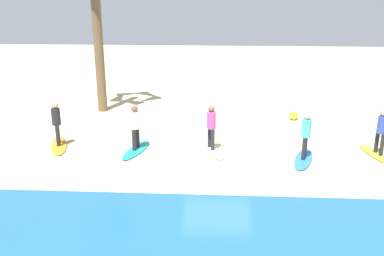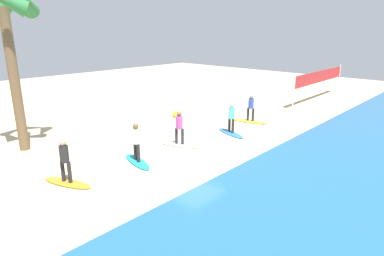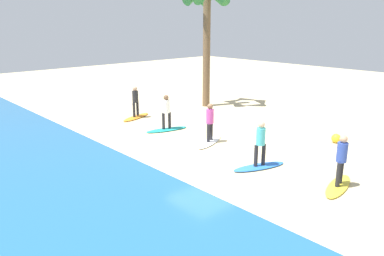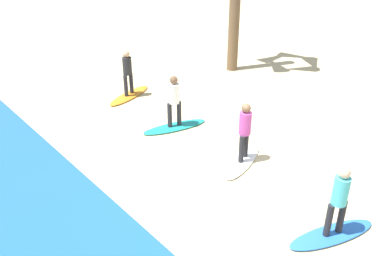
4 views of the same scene
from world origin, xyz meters
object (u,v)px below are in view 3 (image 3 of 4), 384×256
object	(u,v)px
surfer_orange	(135,99)
palm_tree	(207,7)
surfboard_orange	(136,117)
surfer_teal	(166,109)
surfboard_white	(210,142)
surfboard_blue	(259,167)
surfboard_teal	(167,129)
surfer_yellow	(342,157)
surfer_blue	(261,140)
beach_ball	(336,138)
surfer_white	(210,120)
surfboard_yellow	(338,186)

from	to	relation	value
surfer_orange	palm_tree	distance (m)	6.91
surfboard_orange	palm_tree	distance (m)	7.63
surfer_teal	surfer_orange	size ratio (longest dim) A/B	1.00
surfboard_white	surfer_teal	xyz separation A→B (m)	(2.74, 0.18, 0.99)
surfboard_blue	surfboard_white	bearing A→B (deg)	-84.56
surfboard_teal	surfboard_orange	size ratio (longest dim) A/B	1.00
surfer_orange	surfboard_orange	bearing A→B (deg)	0.00
surfer_yellow	surfboard_orange	size ratio (longest dim) A/B	0.78
surfer_blue	beach_ball	distance (m)	4.85
surfer_orange	beach_ball	bearing A→B (deg)	-157.46
surfer_white	surfer_teal	size ratio (longest dim) A/B	1.00
surfer_teal	surfboard_white	bearing A→B (deg)	-176.28
surfboard_teal	surfboard_orange	world-z (taller)	same
surfboard_blue	surfboard_white	world-z (taller)	same
surfboard_white	surfer_white	bearing A→B (deg)	-21.93
surfer_white	surfboard_teal	world-z (taller)	surfer_white
surfboard_blue	surfboard_orange	xyz separation A→B (m)	(8.99, -0.83, 0.00)
surfboard_orange	surfboard_teal	bearing A→B (deg)	65.33
surfer_teal	surfer_orange	world-z (taller)	same
surfer_white	surfboard_orange	distance (m)	5.84
surfboard_yellow	surfer_teal	size ratio (longest dim) A/B	1.28
surfer_orange	surfboard_yellow	bearing A→B (deg)	178.49
surfer_white	surfboard_teal	bearing A→B (deg)	3.72
surfboard_yellow	surfboard_blue	bearing A→B (deg)	-92.47
surfer_yellow	surfboard_orange	world-z (taller)	surfer_yellow
surfer_yellow	surfer_white	size ratio (longest dim) A/B	1.00
surfer_teal	surfer_orange	xyz separation A→B (m)	(3.01, -0.29, 0.00)
surfboard_yellow	surfer_blue	world-z (taller)	surfer_blue
beach_ball	surfer_teal	bearing A→B (deg)	33.16
surfer_orange	palm_tree	xyz separation A→B (m)	(-0.42, -4.92, 4.83)
surfer_yellow	surfer_orange	world-z (taller)	same
surfer_blue	surfboard_teal	world-z (taller)	surfer_blue
surfer_blue	beach_ball	size ratio (longest dim) A/B	4.14
surfer_white	surfer_teal	distance (m)	2.75
surfboard_orange	surfer_teal	bearing A→B (deg)	65.33
surfer_blue	surfer_teal	xyz separation A→B (m)	(5.98, -0.55, 0.00)
beach_ball	surfer_yellow	bearing A→B (deg)	118.08
surfboard_blue	beach_ball	distance (m)	4.78
surfboard_white	surfer_orange	bearing A→B (deg)	-113.00
surfboard_orange	palm_tree	world-z (taller)	palm_tree
surfer_blue	beach_ball	bearing A→B (deg)	-95.53
surfer_teal	surfboard_yellow	bearing A→B (deg)	179.85
surfboard_blue	beach_ball	xyz separation A→B (m)	(-0.46, -4.76, 0.15)
beach_ball	palm_tree	bearing A→B (deg)	-6.31
surfer_blue	surfer_white	xyz separation A→B (m)	(3.24, -0.73, 0.00)
surfer_teal	beach_ball	world-z (taller)	surfer_teal
surfer_teal	palm_tree	size ratio (longest dim) A/B	0.22
surfboard_white	surfer_teal	size ratio (longest dim) A/B	1.28
surfboard_white	surfer_orange	distance (m)	5.84
surfboard_teal	surfer_white	bearing A→B (deg)	108.09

